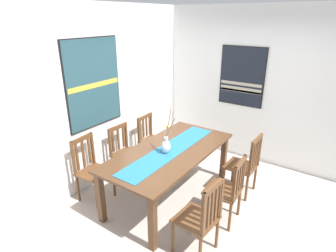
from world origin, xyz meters
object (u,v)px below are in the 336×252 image
object	(u,v)px
chair_1	(151,139)
painting_on_back_wall	(93,83)
chair_2	(245,164)
chair_3	(92,169)
painting_on_side_wall	(242,77)
dining_table	(170,156)
chair_0	(201,217)
centerpiece_vase	(166,145)
chair_5	(125,152)
chair_4	(227,189)

from	to	relation	value
chair_1	painting_on_back_wall	bearing A→B (deg)	159.78
chair_2	chair_3	size ratio (longest dim) A/B	1.00
painting_on_side_wall	dining_table	bearing A→B (deg)	171.96
chair_0	chair_3	world-z (taller)	chair_0
centerpiece_vase	chair_0	distance (m)	1.13
painting_on_back_wall	painting_on_side_wall	distance (m)	2.54
chair_1	chair_5	distance (m)	0.65
painting_on_side_wall	chair_5	bearing A→B (deg)	147.85
centerpiece_vase	painting_on_back_wall	distance (m)	1.40
centerpiece_vase	chair_0	bearing A→B (deg)	-123.78
chair_2	chair_3	world-z (taller)	chair_2
dining_table	painting_on_back_wall	size ratio (longest dim) A/B	1.59
dining_table	painting_on_side_wall	world-z (taller)	painting_on_side_wall
chair_3	chair_4	distance (m)	1.91
chair_1	chair_2	xyz separation A→B (m)	(0.04, -1.72, 0.03)
chair_3	chair_5	world-z (taller)	chair_3
chair_3	dining_table	bearing A→B (deg)	-53.95
chair_3	chair_4	bearing A→B (deg)	-70.01
chair_5	chair_1	bearing A→B (deg)	-2.47
dining_table	chair_4	bearing A→B (deg)	-90.43
centerpiece_vase	chair_1	bearing A→B (deg)	48.50
chair_4	painting_on_back_wall	xyz separation A→B (m)	(-0.22, 2.08, 1.12)
dining_table	chair_4	distance (m)	0.91
dining_table	chair_2	distance (m)	1.13
chair_2	chair_5	bearing A→B (deg)	111.54
chair_3	painting_on_back_wall	size ratio (longest dim) A/B	0.73
dining_table	painting_on_back_wall	xyz separation A→B (m)	(-0.23, 1.19, 0.93)
dining_table	chair_3	xyz separation A→B (m)	(-0.66, 0.91, -0.19)
painting_on_back_wall	centerpiece_vase	bearing A→B (deg)	-83.79
chair_1	chair_2	size ratio (longest dim) A/B	0.93
chair_1	chair_4	world-z (taller)	chair_4
chair_5	chair_0	bearing A→B (deg)	-111.65
chair_0	painting_on_side_wall	distance (m)	2.80
dining_table	chair_1	xyz separation A→B (m)	(0.67, 0.86, -0.20)
chair_3	chair_4	size ratio (longest dim) A/B	1.04
chair_2	chair_5	size ratio (longest dim) A/B	1.06
dining_table	centerpiece_vase	bearing A→B (deg)	-177.91
chair_2	painting_on_back_wall	bearing A→B (deg)	114.57
dining_table	chair_5	size ratio (longest dim) A/B	2.30
chair_5	chair_4	bearing A→B (deg)	-90.85
chair_4	painting_on_back_wall	distance (m)	2.38
chair_3	chair_4	world-z (taller)	chair_3
chair_1	chair_3	world-z (taller)	chair_3
chair_3	chair_5	distance (m)	0.68
dining_table	chair_0	size ratio (longest dim) A/B	2.15
dining_table	chair_0	world-z (taller)	chair_0
dining_table	chair_1	distance (m)	1.11
painting_on_back_wall	chair_4	bearing A→B (deg)	-83.94
chair_4	chair_1	bearing A→B (deg)	68.88
chair_0	chair_3	xyz separation A→B (m)	(0.02, 1.79, -0.02)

